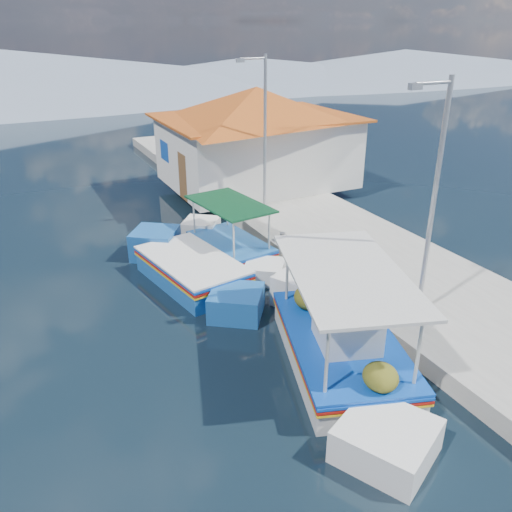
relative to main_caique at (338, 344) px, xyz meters
name	(u,v)px	position (x,y,z in m)	size (l,w,h in m)	color
ground	(306,430)	(-1.87, -1.68, -0.53)	(160.00, 160.00, 0.00)	black
quay	(365,257)	(4.03, 4.32, -0.28)	(5.00, 44.00, 0.50)	#AAA99F
bollards	(325,267)	(1.93, 3.57, 0.12)	(0.20, 17.20, 0.30)	#A5A8AD
main_caique	(338,344)	(0.00, 0.00, 0.00)	(4.06, 7.99, 2.76)	white
caique_green_canopy	(230,248)	(0.17, 6.89, -0.20)	(2.29, 5.87, 2.21)	white
caique_blue_hull	(192,272)	(-1.69, 5.65, -0.19)	(2.88, 6.94, 1.25)	#1A56A1
harbor_building	(257,134)	(4.33, 13.32, 2.24)	(10.49, 10.49, 4.40)	silver
lamp_post_near	(432,192)	(2.64, 0.32, 3.32)	(1.21, 0.14, 6.00)	#A5A8AD
lamp_post_far	(263,128)	(2.64, 9.32, 3.32)	(1.21, 0.14, 6.00)	#A5A8AD
mountain_ridge	(98,76)	(4.67, 54.32, 1.51)	(171.40, 96.00, 5.50)	slate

